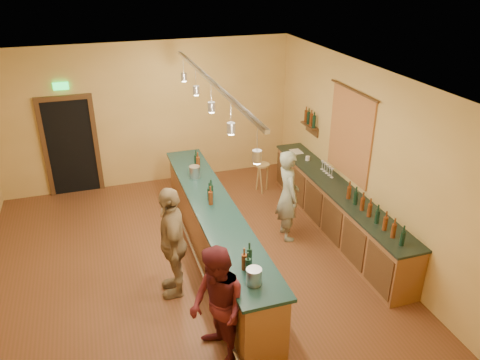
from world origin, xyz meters
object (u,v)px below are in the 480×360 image
object	(u,v)px
tasting_bar	(215,229)
customer_a	(217,308)
back_counter	(336,209)
customer_b	(172,242)
bartender	(288,195)
bar_stool	(262,170)

from	to	relation	value
tasting_bar	customer_a	world-z (taller)	customer_a
back_counter	customer_b	world-z (taller)	customer_b
customer_b	customer_a	bearing A→B (deg)	17.14
bartender	bar_stool	size ratio (longest dim) A/B	2.61
bartender	customer_a	bearing A→B (deg)	144.55
back_counter	customer_a	world-z (taller)	customer_a
tasting_bar	customer_b	size ratio (longest dim) A/B	2.80
bar_stool	tasting_bar	bearing A→B (deg)	-127.34
bartender	bar_stool	world-z (taller)	bartender
tasting_bar	customer_a	distance (m)	2.24
bartender	customer_a	world-z (taller)	bartender
tasting_bar	back_counter	bearing A→B (deg)	4.29
bartender	customer_a	xyz separation A→B (m)	(-2.01, -2.46, -0.02)
customer_a	back_counter	bearing A→B (deg)	118.22
customer_b	tasting_bar	bearing A→B (deg)	134.21
bartender	customer_b	size ratio (longest dim) A/B	0.95
back_counter	customer_b	distance (m)	3.36
tasting_bar	customer_b	distance (m)	1.07
customer_a	customer_b	size ratio (longest dim) A/B	0.93
bartender	bar_stool	xyz separation A→B (m)	(0.22, 1.90, -0.35)
customer_a	bar_stool	bearing A→B (deg)	142.88
back_counter	tasting_bar	distance (m)	2.43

